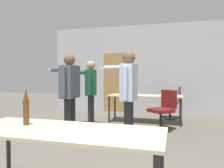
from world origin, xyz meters
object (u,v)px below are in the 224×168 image
(person_center_tall, at_px, (90,87))
(beer_bottle, at_px, (26,107))
(person_near_casual, at_px, (69,88))
(person_right_polo, at_px, (128,89))
(office_chair_near_pushed, at_px, (163,111))
(office_chair_far_right, at_px, (173,103))

(person_center_tall, distance_m, beer_bottle, 3.03)
(person_near_casual, distance_m, person_right_polo, 1.22)
(office_chair_near_pushed, relative_size, beer_bottle, 2.31)
(office_chair_near_pushed, bearing_deg, beer_bottle, 109.65)
(person_near_casual, xyz_separation_m, office_chair_far_right, (1.96, 2.71, -0.56))
(person_center_tall, relative_size, office_chair_near_pushed, 1.76)
(beer_bottle, bearing_deg, person_center_tall, 98.82)
(person_near_casual, distance_m, beer_bottle, 2.01)
(person_near_casual, bearing_deg, person_right_polo, -96.50)
(person_right_polo, bearing_deg, person_near_casual, 87.92)
(person_center_tall, distance_m, person_right_polo, 1.67)
(person_center_tall, height_order, beer_bottle, person_center_tall)
(person_right_polo, bearing_deg, person_center_tall, 48.96)
(person_near_casual, height_order, person_right_polo, person_right_polo)
(person_right_polo, distance_m, office_chair_near_pushed, 1.59)
(office_chair_far_right, xyz_separation_m, office_chair_near_pushed, (-0.20, -1.46, -0.02))
(person_near_casual, distance_m, office_chair_near_pushed, 2.23)
(person_near_casual, bearing_deg, person_center_tall, -2.38)
(person_near_casual, distance_m, office_chair_far_right, 3.39)
(office_chair_far_right, relative_size, office_chair_near_pushed, 1.03)
(office_chair_near_pushed, distance_m, beer_bottle, 3.47)
(person_right_polo, distance_m, office_chair_far_right, 2.99)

